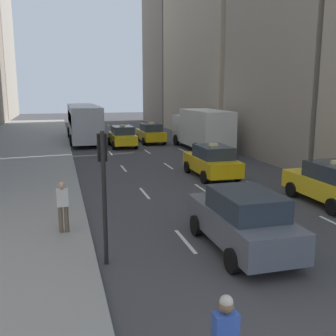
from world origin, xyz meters
TOP-DOWN VIEW (x-y plane):
  - sidewalk_left at (-7.00, 27.00)m, footprint 8.00×66.00m
  - lane_markings at (2.60, 23.00)m, footprint 5.72×56.00m
  - taxi_lead at (4.00, 16.36)m, footprint 2.02×4.40m
  - taxi_second at (6.80, 10.26)m, footprint 2.02×4.40m
  - taxi_third at (4.00, 30.87)m, footprint 2.02×4.40m
  - taxi_fourth at (1.20, 29.15)m, footprint 2.02×4.40m
  - sedan_black_near at (1.20, 6.96)m, footprint 2.02×4.46m
  - city_bus at (-1.61, 33.91)m, footprint 2.80×11.61m
  - box_truck at (6.80, 25.61)m, footprint 2.58×8.40m
  - pedestrian_mid_block at (-3.81, 9.43)m, footprint 0.36×0.22m
  - traffic_light_pole at (-2.75, 7.14)m, footprint 0.24×0.42m

SIDE VIEW (x-z plane):
  - lane_markings at x=2.60m, z-range 0.00..0.01m
  - sidewalk_left at x=-7.00m, z-range 0.00..0.15m
  - taxi_lead at x=4.00m, z-range -0.05..1.82m
  - taxi_second at x=6.80m, z-range -0.05..1.82m
  - taxi_third at x=4.00m, z-range -0.05..1.82m
  - taxi_fourth at x=1.20m, z-range -0.05..1.82m
  - sedan_black_near at x=1.20m, z-range 0.01..1.82m
  - pedestrian_mid_block at x=-3.81m, z-range 0.24..1.89m
  - box_truck at x=6.80m, z-range 0.14..3.29m
  - city_bus at x=-1.61m, z-range 0.16..3.41m
  - traffic_light_pole at x=-2.75m, z-range 0.61..4.21m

